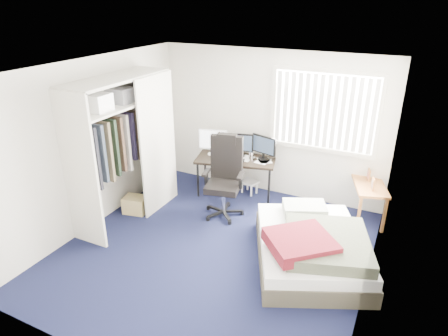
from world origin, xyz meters
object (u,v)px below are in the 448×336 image
object	(u,v)px
office_chair	(225,185)
nightstand	(369,188)
desk	(236,156)
bed	(312,246)

from	to	relation	value
office_chair	nightstand	distance (m)	2.25
office_chair	nightstand	bearing A→B (deg)	21.55
desk	nightstand	xyz separation A→B (m)	(2.22, 0.09, -0.17)
desk	nightstand	world-z (taller)	desk
desk	bed	bearing A→B (deg)	-39.51
nightstand	bed	bearing A→B (deg)	-107.04
desk	nightstand	size ratio (longest dim) A/B	1.50
nightstand	office_chair	bearing A→B (deg)	-158.45
office_chair	nightstand	size ratio (longest dim) A/B	1.33
office_chair	bed	xyz separation A→B (m)	(1.62, -0.71, -0.24)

